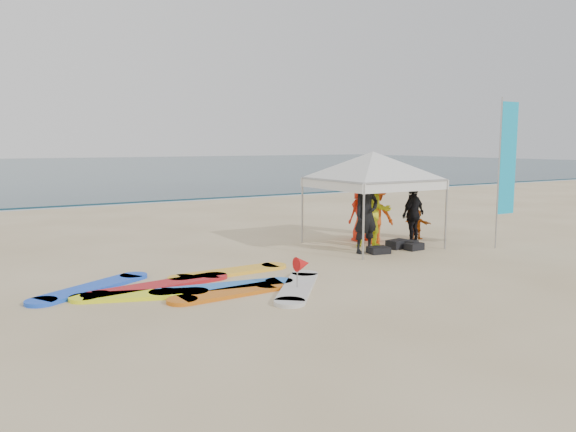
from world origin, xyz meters
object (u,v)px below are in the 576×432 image
(person_yellow, at_px, (374,212))
(canopy_tent, at_px, (373,152))
(person_orange_a, at_px, (375,215))
(person_black_a, at_px, (366,214))
(feather_flag, at_px, (507,160))
(person_black_b, at_px, (413,215))
(marker_pennant, at_px, (303,264))
(person_orange_b, at_px, (362,212))
(person_seated, at_px, (417,224))
(surfboard_spread, at_px, (196,286))

(person_yellow, relative_size, canopy_tent, 0.50)
(person_orange_a, xyz_separation_m, canopy_tent, (-0.26, -0.19, 1.71))
(person_black_a, relative_size, feather_flag, 0.50)
(person_orange_a, distance_m, person_black_b, 1.02)
(marker_pennant, bearing_deg, person_black_a, 34.34)
(person_yellow, distance_m, canopy_tent, 1.57)
(person_yellow, bearing_deg, person_black_a, -117.76)
(person_orange_b, relative_size, person_seated, 1.91)
(person_orange_a, bearing_deg, person_black_a, 67.92)
(person_black_b, distance_m, person_orange_b, 1.42)
(person_black_b, bearing_deg, marker_pennant, 11.68)
(person_black_a, distance_m, canopy_tent, 1.84)
(marker_pennant, relative_size, surfboard_spread, 0.12)
(person_orange_a, xyz_separation_m, person_orange_b, (-0.02, 0.55, 0.03))
(person_seated, distance_m, feather_flag, 3.01)
(person_black_b, relative_size, person_orange_b, 0.99)
(person_yellow, xyz_separation_m, canopy_tent, (0.15, 0.25, 1.54))
(person_yellow, height_order, person_black_b, person_yellow)
(person_black_b, height_order, canopy_tent, canopy_tent)
(feather_flag, bearing_deg, person_orange_b, 134.30)
(person_yellow, relative_size, surfboard_spread, 0.36)
(person_black_a, relative_size, marker_pennant, 3.06)
(person_black_a, bearing_deg, marker_pennant, -148.61)
(person_orange_a, height_order, surfboard_spread, person_orange_a)
(person_orange_b, xyz_separation_m, feather_flag, (2.61, -2.67, 1.48))
(person_black_b, distance_m, canopy_tent, 2.05)
(canopy_tent, bearing_deg, person_orange_b, 71.56)
(person_black_a, height_order, person_orange_a, person_black_a)
(canopy_tent, height_order, feather_flag, feather_flag)
(person_black_a, xyz_separation_m, person_orange_b, (1.01, 1.46, -0.17))
(person_yellow, relative_size, feather_flag, 0.49)
(person_black_a, relative_size, person_orange_a, 1.25)
(person_black_a, xyz_separation_m, surfboard_spread, (-4.92, -1.08, -0.94))
(person_orange_b, bearing_deg, person_yellow, 62.40)
(person_yellow, bearing_deg, person_orange_b, 93.72)
(person_black_a, relative_size, surfboard_spread, 0.37)
(feather_flag, bearing_deg, canopy_tent, 145.96)
(person_orange_b, height_order, canopy_tent, canopy_tent)
(canopy_tent, relative_size, feather_flag, 0.98)
(marker_pennant, bearing_deg, person_black_b, 26.48)
(person_black_b, relative_size, marker_pennant, 2.53)
(person_black_a, relative_size, canopy_tent, 0.51)
(person_black_a, distance_m, marker_pennant, 3.97)
(person_black_a, height_order, person_orange_b, person_black_a)
(canopy_tent, height_order, marker_pennant, canopy_tent)
(person_seated, relative_size, surfboard_spread, 0.16)
(surfboard_spread, bearing_deg, person_yellow, 15.56)
(person_orange_b, bearing_deg, feather_flag, 128.34)
(person_orange_a, xyz_separation_m, person_black_b, (0.84, -0.57, 0.02))
(feather_flag, xyz_separation_m, surfboard_spread, (-8.54, 0.14, -2.25))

